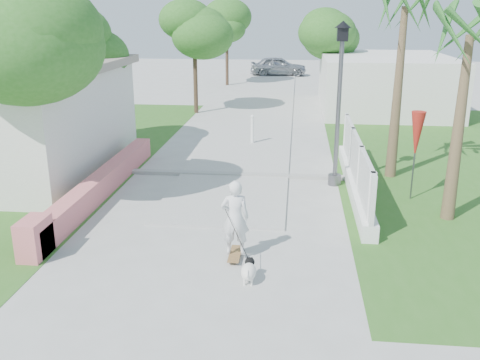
# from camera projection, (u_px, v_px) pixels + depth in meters

# --- Properties ---
(ground) EXTENTS (90.00, 90.00, 0.00)m
(ground) POSITION_uv_depth(u_px,v_px,m) (198.00, 269.00, 10.14)
(ground) COLOR #B7B7B2
(ground) RESTS_ON ground
(path_strip) EXTENTS (3.20, 36.00, 0.06)m
(path_strip) POSITION_uv_depth(u_px,v_px,m) (264.00, 100.00, 29.08)
(path_strip) COLOR #B7B7B2
(path_strip) RESTS_ON ground
(curb) EXTENTS (6.50, 0.25, 0.10)m
(curb) POSITION_uv_depth(u_px,v_px,m) (234.00, 175.00, 15.81)
(curb) COLOR #999993
(curb) RESTS_ON ground
(grass_left) EXTENTS (8.00, 20.00, 0.01)m
(grass_left) POSITION_uv_depth(u_px,v_px,m) (40.00, 153.00, 18.43)
(grass_left) COLOR #316620
(grass_left) RESTS_ON ground
(grass_right) EXTENTS (8.00, 20.00, 0.01)m
(grass_right) POSITION_uv_depth(u_px,v_px,m) (459.00, 164.00, 17.01)
(grass_right) COLOR #316620
(grass_right) RESTS_ON ground
(pink_wall) EXTENTS (0.45, 8.20, 0.80)m
(pink_wall) POSITION_uv_depth(u_px,v_px,m) (96.00, 189.00, 13.75)
(pink_wall) COLOR #D66D70
(pink_wall) RESTS_ON ground
(lattice_fence) EXTENTS (0.35, 7.00, 1.50)m
(lattice_fence) POSITION_uv_depth(u_px,v_px,m) (355.00, 172.00, 14.37)
(lattice_fence) COLOR white
(lattice_fence) RESTS_ON ground
(building_right) EXTENTS (6.00, 8.00, 2.60)m
(building_right) POSITION_uv_depth(u_px,v_px,m) (384.00, 83.00, 26.20)
(building_right) COLOR silver
(building_right) RESTS_ON ground
(street_lamp) EXTENTS (0.44, 0.44, 4.44)m
(street_lamp) POSITION_uv_depth(u_px,v_px,m) (339.00, 99.00, 14.32)
(street_lamp) COLOR #59595E
(street_lamp) RESTS_ON ground
(bollard) EXTENTS (0.14, 0.14, 1.09)m
(bollard) POSITION_uv_depth(u_px,v_px,m) (252.00, 129.00, 19.42)
(bollard) COLOR white
(bollard) RESTS_ON ground
(patio_umbrella) EXTENTS (0.36, 0.36, 2.30)m
(patio_umbrella) POSITION_uv_depth(u_px,v_px,m) (417.00, 136.00, 13.41)
(patio_umbrella) COLOR #59595E
(patio_umbrella) RESTS_ON ground
(tree_left_near) EXTENTS (3.60, 3.60, 5.28)m
(tree_left_near) POSITION_uv_depth(u_px,v_px,m) (25.00, 50.00, 12.26)
(tree_left_near) COLOR #4C3826
(tree_left_near) RESTS_ON ground
(tree_left_mid) EXTENTS (3.20, 3.20, 4.85)m
(tree_left_mid) POSITION_uv_depth(u_px,v_px,m) (78.00, 48.00, 17.67)
(tree_left_mid) COLOR #4C3826
(tree_left_mid) RESTS_ON ground
(tree_path_left) EXTENTS (3.40, 3.40, 5.23)m
(tree_path_left) POSITION_uv_depth(u_px,v_px,m) (195.00, 30.00, 24.42)
(tree_path_left) COLOR #4C3826
(tree_path_left) RESTS_ON ground
(tree_path_right) EXTENTS (3.00, 3.00, 4.79)m
(tree_path_right) POSITION_uv_depth(u_px,v_px,m) (327.00, 34.00, 27.69)
(tree_path_right) COLOR #4C3826
(tree_path_right) RESTS_ON ground
(tree_path_far) EXTENTS (3.20, 3.20, 5.17)m
(tree_path_far) POSITION_uv_depth(u_px,v_px,m) (227.00, 24.00, 33.88)
(tree_path_far) COLOR #4C3826
(tree_path_far) RESTS_ON ground
(palm_far) EXTENTS (1.80, 1.80, 5.30)m
(palm_far) POSITION_uv_depth(u_px,v_px,m) (404.00, 18.00, 14.47)
(palm_far) COLOR brown
(palm_far) RESTS_ON ground
(palm_near) EXTENTS (1.80, 1.80, 4.70)m
(palm_near) POSITION_uv_depth(u_px,v_px,m) (469.00, 46.00, 11.43)
(palm_near) COLOR brown
(palm_near) RESTS_ON ground
(skateboarder) EXTENTS (0.65, 1.17, 1.61)m
(skateboarder) POSITION_uv_depth(u_px,v_px,m) (236.00, 226.00, 10.20)
(skateboarder) COLOR olive
(skateboarder) RESTS_ON ground
(dog) EXTENTS (0.27, 0.61, 0.42)m
(dog) POSITION_uv_depth(u_px,v_px,m) (249.00, 270.00, 9.62)
(dog) COLOR white
(dog) RESTS_ON ground
(parked_car) EXTENTS (4.28, 2.02, 1.41)m
(parked_car) POSITION_uv_depth(u_px,v_px,m) (278.00, 66.00, 39.80)
(parked_car) COLOR #999CA0
(parked_car) RESTS_ON ground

